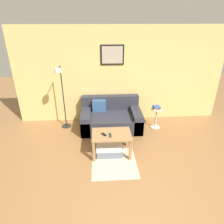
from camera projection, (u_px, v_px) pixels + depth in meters
ground_plane at (140, 215)px, 3.02m from camera, size 16.00×16.00×0.00m
wall_back at (120, 75)px, 5.37m from camera, size 5.60×0.09×2.55m
area_rug at (114, 163)px, 4.09m from camera, size 0.91×0.98×0.01m
couch at (111, 118)px, 5.33m from camera, size 1.55×0.98×0.77m
coffee_table at (112, 138)px, 4.22m from camera, size 0.82×0.57×0.49m
storage_bin at (110, 150)px, 4.32m from camera, size 0.57×0.39×0.19m
floor_lamp at (62, 94)px, 4.90m from camera, size 0.25×0.52×1.66m
side_table at (156, 117)px, 5.28m from camera, size 0.29×0.29×0.54m
book_stack at (157, 108)px, 5.16m from camera, size 0.25×0.20×0.09m
remote_control at (110, 135)px, 4.12m from camera, size 0.04×0.15×0.02m
cell_phone at (104, 134)px, 4.15m from camera, size 0.13×0.15×0.01m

